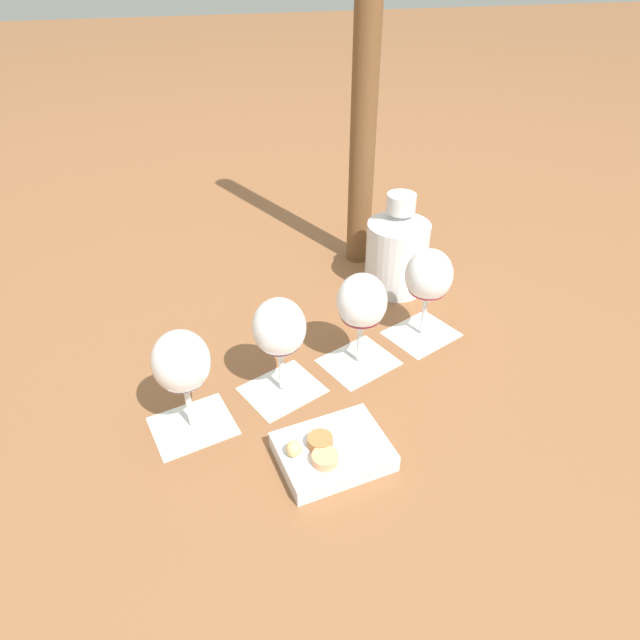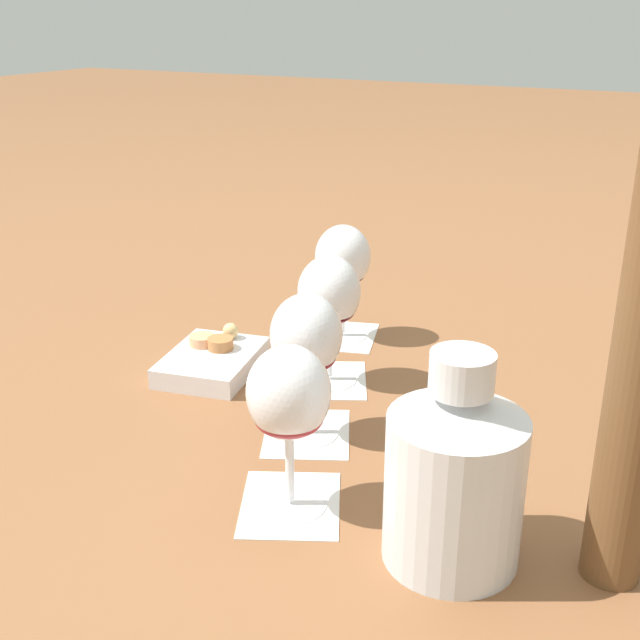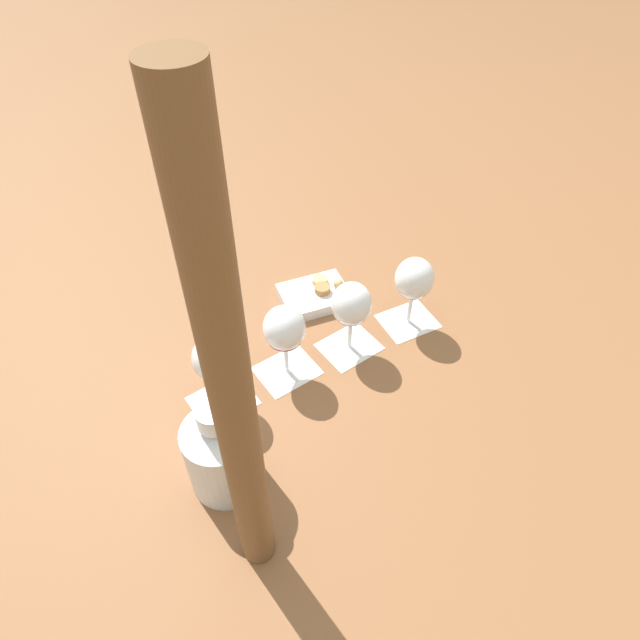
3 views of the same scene
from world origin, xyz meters
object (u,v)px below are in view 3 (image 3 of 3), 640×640
umbrella_pole (233,406)px  ceramic_vase (222,451)px  wine_glass_3 (414,282)px  wine_glass_1 (284,331)px  wine_glass_0 (215,362)px  snack_dish (316,295)px  wine_glass_2 (351,307)px

umbrella_pole → ceramic_vase: bearing=107.0°
wine_glass_3 → wine_glass_1: bearing=-162.1°
wine_glass_3 → wine_glass_0: bearing=-161.0°
ceramic_vase → umbrella_pole: umbrella_pole is taller
wine_glass_3 → ceramic_vase: (-0.40, -0.30, -0.03)m
snack_dish → ceramic_vase: bearing=-118.9°
wine_glass_3 → umbrella_pole: bearing=-130.4°
wine_glass_2 → wine_glass_3: bearing=19.2°
wine_glass_0 → wine_glass_1: 0.14m
wine_glass_0 → snack_dish: size_ratio=1.01×
wine_glass_1 → umbrella_pole: umbrella_pole is taller
wine_glass_0 → wine_glass_1: bearing=21.5°
wine_glass_1 → wine_glass_3: size_ratio=1.00×
wine_glass_0 → wine_glass_2: same height
wine_glass_1 → wine_glass_3: 0.29m
wine_glass_3 → snack_dish: 0.23m
ceramic_vase → snack_dish: 0.46m
ceramic_vase → snack_dish: size_ratio=1.19×
wine_glass_0 → umbrella_pole: 0.39m
snack_dish → umbrella_pole: bearing=-109.0°
snack_dish → umbrella_pole: umbrella_pole is taller
snack_dish → wine_glass_3: bearing=-29.2°
wine_glass_2 → umbrella_pole: size_ratio=0.22×
wine_glass_0 → wine_glass_2: (0.26, 0.09, -0.00)m
wine_glass_0 → ceramic_vase: 0.16m
wine_glass_3 → ceramic_vase: bearing=-143.4°
wine_glass_3 → umbrella_pole: (-0.36, -0.43, 0.25)m
wine_glass_2 → umbrella_pole: bearing=-120.7°
wine_glass_1 → snack_dish: wine_glass_1 is taller
wine_glass_1 → wine_glass_2: 0.14m
umbrella_pole → wine_glass_2: bearing=59.3°
umbrella_pole → wine_glass_1: bearing=75.0°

